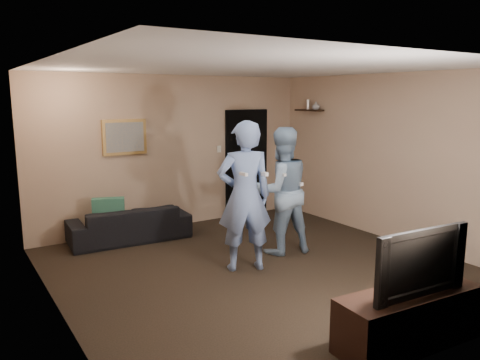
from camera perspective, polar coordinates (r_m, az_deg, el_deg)
ground at (r=6.32m, az=2.23°, el=-10.64°), size 5.00×5.00×0.00m
ceiling at (r=5.92m, az=2.41°, el=13.60°), size 5.00×5.00×0.04m
wall_back at (r=8.14m, az=-7.87°, el=3.41°), size 5.00×0.04×2.60m
wall_front at (r=4.23m, az=22.21°, el=-3.52°), size 5.00×0.04×2.60m
wall_left at (r=5.01m, az=-21.81°, el=-1.46°), size 0.04×5.00×2.60m
wall_right at (r=7.69m, az=17.77°, el=2.62°), size 0.04×5.00×2.60m
sofa at (r=7.59m, az=-13.31°, el=-5.19°), size 1.89×0.85×0.54m
throw_pillow at (r=7.44m, az=-15.71°, el=-3.93°), size 0.50×0.30×0.48m
painting_frame at (r=7.75m, az=-13.90°, el=5.10°), size 0.72×0.05×0.57m
painting_canvas at (r=7.72m, az=-13.84°, el=5.09°), size 0.62×0.01×0.47m
doorway at (r=8.85m, az=0.80°, el=2.09°), size 0.90×0.06×2.00m
light_switch at (r=8.51m, az=-2.59°, el=3.79°), size 0.08×0.02×0.12m
wall_shelf at (r=8.81m, az=8.42°, el=8.41°), size 0.20×0.60×0.03m
shelf_vase at (r=8.67m, az=9.24°, el=8.93°), size 0.15×0.15×0.14m
shelf_figurine at (r=8.83m, az=8.30°, el=9.10°), size 0.06×0.06×0.18m
tv_console at (r=4.70m, az=19.85°, el=-15.60°), size 1.47×0.57×0.52m
television at (r=4.49m, az=20.28°, el=-9.09°), size 1.07×0.22×0.61m
wii_player_left at (r=6.02m, az=0.55°, el=-2.01°), size 0.83×0.69×1.95m
wii_player_right at (r=6.72m, az=5.04°, el=-1.33°), size 1.00×0.84×1.82m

